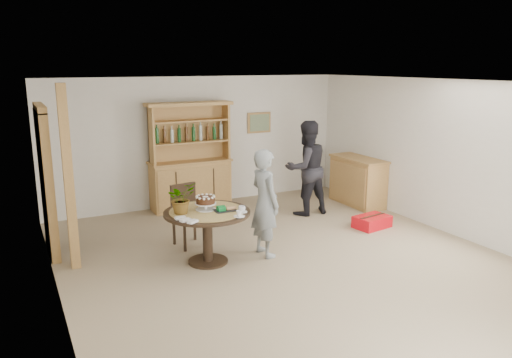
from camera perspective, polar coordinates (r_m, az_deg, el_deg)
The scene contains 17 objects.
ground at distance 7.13m, azimuth 3.84°, elevation -9.56°, with size 7.00×7.00×0.00m, color tan.
room_shell at distance 6.66m, azimuth 4.06°, elevation 4.42°, with size 6.04×7.04×2.52m.
doorway at distance 7.83m, azimuth -22.94°, elevation -0.01°, with size 0.13×1.10×2.18m.
pine_post at distance 7.04m, azimuth -20.64°, elevation 0.00°, with size 0.12×0.12×2.50m, color tan.
hutch at distance 9.62m, azimuth -7.52°, elevation 0.67°, with size 1.62×0.54×2.04m.
sideboard at distance 10.05m, azimuth 11.55°, elevation -0.22°, with size 0.54×1.26×0.94m.
dining_table at distance 6.97m, azimuth -5.59°, elevation -4.84°, with size 1.20×1.20×0.76m.
dining_chair at distance 7.73m, azimuth -7.91°, elevation -3.62°, with size 0.48×0.48×0.95m.
birthday_cake at distance 6.93m, azimuth -5.80°, elevation -2.53°, with size 0.30×0.30×0.20m.
flower_vase at distance 6.79m, azimuth -8.57°, elevation -2.17°, with size 0.38×0.33×0.42m, color #3F7233.
gift_tray at distance 6.88m, azimuth -3.58°, elevation -3.45°, with size 0.30×0.20×0.08m.
coffee_cup_a at distance 6.81m, azimuth -1.63°, elevation -3.48°, with size 0.15×0.15×0.09m.
coffee_cup_b at distance 6.62m, azimuth -1.94°, elevation -4.03°, with size 0.15×0.15×0.08m.
napkins at distance 6.50m, azimuth -7.99°, elevation -4.64°, with size 0.24×0.33×0.03m.
teen_boy at distance 7.16m, azimuth 1.02°, elevation -2.75°, with size 0.57×0.38×1.57m, color gray.
adult_person at distance 9.17m, azimuth 5.76°, elevation 1.26°, with size 0.85×0.66×1.74m, color black.
red_suitcase at distance 8.77m, azimuth 13.11°, elevation -4.77°, with size 0.66×0.49×0.21m.
Camera 1 is at (-3.38, -5.64, 2.74)m, focal length 35.00 mm.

